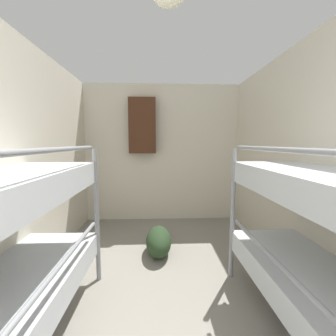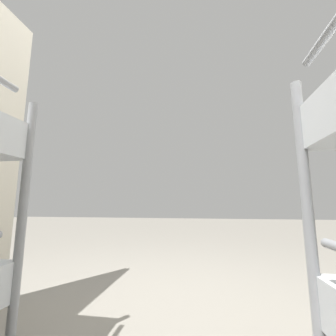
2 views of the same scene
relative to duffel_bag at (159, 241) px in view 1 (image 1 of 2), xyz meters
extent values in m
cube|color=beige|center=(1.40, -0.84, 1.01)|extent=(0.06, 4.26, 2.32)
cube|color=beige|center=(0.07, 1.27, 1.01)|extent=(2.72, 0.06, 2.32)
cylinder|color=gray|center=(-0.59, -0.51, 0.49)|extent=(0.04, 0.04, 1.28)
cylinder|color=gray|center=(-0.59, -1.42, 0.46)|extent=(0.03, 1.59, 0.03)
cylinder|color=gray|center=(-0.59, -1.42, 1.15)|extent=(0.03, 1.59, 0.03)
cylinder|color=gray|center=(0.73, -0.51, 0.49)|extent=(0.04, 0.04, 1.28)
cube|color=silver|center=(1.05, -1.42, 0.23)|extent=(0.64, 1.87, 0.19)
cylinder|color=gray|center=(0.73, -1.42, 0.46)|extent=(0.03, 1.59, 0.03)
cylinder|color=gray|center=(0.73, -1.42, 1.15)|extent=(0.03, 1.59, 0.03)
ellipsoid|color=#23381E|center=(0.00, 0.00, 0.00)|extent=(0.30, 0.63, 0.30)
cube|color=#472819|center=(-0.26, 1.12, 1.47)|extent=(0.44, 0.12, 0.90)
camera|label=1|loc=(0.00, -2.62, 1.19)|focal=24.00mm
camera|label=2|loc=(-0.18, -1.32, 0.60)|focal=24.00mm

